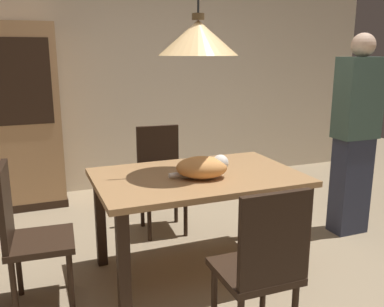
{
  "coord_description": "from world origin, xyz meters",
  "views": [
    {
      "loc": [
        -1.13,
        -2.23,
        1.58
      ],
      "look_at": [
        -0.02,
        0.56,
        0.85
      ],
      "focal_mm": 39.61,
      "sensor_mm": 36.0,
      "label": 1
    }
  ],
  "objects_px": {
    "dining_table": "(198,188)",
    "person_standing": "(355,136)",
    "chair_far_back": "(161,174)",
    "pendant_lamp": "(198,37)",
    "cat_sleeping": "(203,167)",
    "chair_left_side": "(26,231)",
    "chair_near_front": "(262,264)",
    "hutch_bookcase": "(2,122)"
  },
  "relations": [
    {
      "from": "cat_sleeping",
      "to": "hutch_bookcase",
      "type": "bearing_deg",
      "value": 122.2
    },
    {
      "from": "chair_left_side",
      "to": "pendant_lamp",
      "type": "relative_size",
      "value": 0.72
    },
    {
      "from": "chair_near_front",
      "to": "hutch_bookcase",
      "type": "bearing_deg",
      "value": 114.51
    },
    {
      "from": "chair_near_front",
      "to": "hutch_bookcase",
      "type": "distance_m",
      "value": 3.14
    },
    {
      "from": "cat_sleeping",
      "to": "person_standing",
      "type": "distance_m",
      "value": 1.56
    },
    {
      "from": "chair_left_side",
      "to": "pendant_lamp",
      "type": "distance_m",
      "value": 1.61
    },
    {
      "from": "chair_far_back",
      "to": "cat_sleeping",
      "type": "distance_m",
      "value": 1.03
    },
    {
      "from": "chair_near_front",
      "to": "cat_sleeping",
      "type": "relative_size",
      "value": 2.29
    },
    {
      "from": "chair_near_front",
      "to": "pendant_lamp",
      "type": "relative_size",
      "value": 0.72
    },
    {
      "from": "chair_left_side",
      "to": "pendant_lamp",
      "type": "xyz_separation_m",
      "value": [
        1.13,
        -0.01,
        1.15
      ]
    },
    {
      "from": "cat_sleeping",
      "to": "dining_table",
      "type": "bearing_deg",
      "value": 90.16
    },
    {
      "from": "chair_far_back",
      "to": "pendant_lamp",
      "type": "distance_m",
      "value": 1.45
    },
    {
      "from": "chair_far_back",
      "to": "hutch_bookcase",
      "type": "height_order",
      "value": "hutch_bookcase"
    },
    {
      "from": "dining_table",
      "to": "chair_left_side",
      "type": "xyz_separation_m",
      "value": [
        -1.13,
        0.01,
        -0.14
      ]
    },
    {
      "from": "chair_near_front",
      "to": "pendant_lamp",
      "type": "height_order",
      "value": "pendant_lamp"
    },
    {
      "from": "chair_far_back",
      "to": "person_standing",
      "type": "relative_size",
      "value": 0.54
    },
    {
      "from": "chair_far_back",
      "to": "chair_near_front",
      "type": "distance_m",
      "value": 1.76
    },
    {
      "from": "pendant_lamp",
      "to": "dining_table",
      "type": "bearing_deg",
      "value": -82.87
    },
    {
      "from": "cat_sleeping",
      "to": "chair_far_back",
      "type": "bearing_deg",
      "value": 89.66
    },
    {
      "from": "dining_table",
      "to": "hutch_bookcase",
      "type": "xyz_separation_m",
      "value": [
        -1.29,
        1.96,
        0.24
      ]
    },
    {
      "from": "cat_sleeping",
      "to": "hutch_bookcase",
      "type": "distance_m",
      "value": 2.43
    },
    {
      "from": "cat_sleeping",
      "to": "hutch_bookcase",
      "type": "xyz_separation_m",
      "value": [
        -1.29,
        2.05,
        0.06
      ]
    },
    {
      "from": "chair_near_front",
      "to": "hutch_bookcase",
      "type": "relative_size",
      "value": 0.5
    },
    {
      "from": "chair_left_side",
      "to": "cat_sleeping",
      "type": "distance_m",
      "value": 1.18
    },
    {
      "from": "hutch_bookcase",
      "to": "cat_sleeping",
      "type": "bearing_deg",
      "value": -57.8
    },
    {
      "from": "dining_table",
      "to": "chair_far_back",
      "type": "distance_m",
      "value": 0.89
    },
    {
      "from": "chair_left_side",
      "to": "hutch_bookcase",
      "type": "relative_size",
      "value": 0.5
    },
    {
      "from": "dining_table",
      "to": "cat_sleeping",
      "type": "distance_m",
      "value": 0.2
    },
    {
      "from": "chair_left_side",
      "to": "hutch_bookcase",
      "type": "distance_m",
      "value": 1.99
    },
    {
      "from": "dining_table",
      "to": "person_standing",
      "type": "distance_m",
      "value": 1.56
    },
    {
      "from": "chair_left_side",
      "to": "dining_table",
      "type": "bearing_deg",
      "value": -0.3
    },
    {
      "from": "pendant_lamp",
      "to": "person_standing",
      "type": "relative_size",
      "value": 0.75
    },
    {
      "from": "chair_far_back",
      "to": "person_standing",
      "type": "bearing_deg",
      "value": -24.09
    },
    {
      "from": "person_standing",
      "to": "cat_sleeping",
      "type": "bearing_deg",
      "value": -169.23
    },
    {
      "from": "pendant_lamp",
      "to": "cat_sleeping",
      "type": "bearing_deg",
      "value": -89.84
    },
    {
      "from": "person_standing",
      "to": "chair_left_side",
      "type": "bearing_deg",
      "value": -175.94
    },
    {
      "from": "dining_table",
      "to": "chair_far_back",
      "type": "height_order",
      "value": "chair_far_back"
    },
    {
      "from": "dining_table",
      "to": "chair_near_front",
      "type": "xyz_separation_m",
      "value": [
        -0.0,
        -0.88,
        -0.14
      ]
    },
    {
      "from": "pendant_lamp",
      "to": "person_standing",
      "type": "distance_m",
      "value": 1.74
    },
    {
      "from": "chair_left_side",
      "to": "pendant_lamp",
      "type": "bearing_deg",
      "value": -0.3
    },
    {
      "from": "chair_near_front",
      "to": "chair_left_side",
      "type": "bearing_deg",
      "value": 141.9
    },
    {
      "from": "chair_far_back",
      "to": "chair_near_front",
      "type": "bearing_deg",
      "value": -90.22
    }
  ]
}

